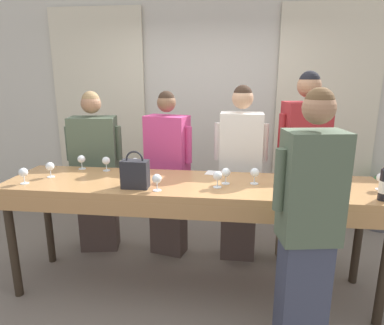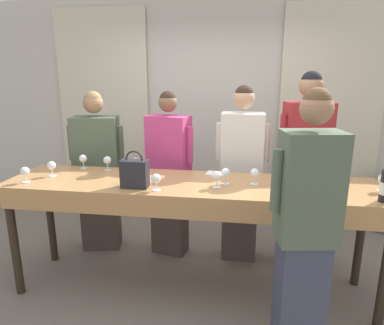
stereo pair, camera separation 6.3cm
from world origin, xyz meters
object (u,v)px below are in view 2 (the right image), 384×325
Objects in this scene: wine_glass_front_left at (340,177)px; wine_glass_center_right at (52,166)px; wine_glass_near_host at (217,177)px; wine_glass_by_bottle at (383,180)px; wine_glass_center_mid at (226,173)px; guest_pink_top at (169,174)px; guest_cream_sweater at (241,175)px; wine_glass_center_left at (136,162)px; wine_glass_front_mid at (156,179)px; host_pouring at (305,232)px; guest_olive_jacket at (98,173)px; tasting_bar at (190,194)px; wine_glass_front_right at (255,174)px; handbag at (135,173)px; wine_glass_back_mid at (107,161)px; wine_glass_back_left at (83,159)px; guest_striped_shirt at (304,170)px; wine_glass_back_right at (25,172)px.

wine_glass_center_right is at bearing -179.78° from wine_glass_front_left.
wine_glass_by_bottle is at bearing 4.66° from wine_glass_near_host.
guest_pink_top is at bearing 133.90° from wine_glass_center_mid.
wine_glass_front_left is 0.07× the size of guest_cream_sweater.
wine_glass_center_left and wine_glass_center_right have the same top height.
host_pouring reaches higher than wine_glass_front_mid.
wine_glass_center_mid is 1.52m from guest_olive_jacket.
wine_glass_front_right reaches higher than tasting_bar.
host_pouring is at bearing -51.13° from wine_glass_center_mid.
host_pouring is at bearing -43.25° from wine_glass_near_host.
tasting_bar is 1.18m from wine_glass_front_left.
wine_glass_back_mid is at bearing 132.53° from handbag.
wine_glass_back_mid is 0.51m from guest_olive_jacket.
wine_glass_front_mid is at bearing -31.77° from wine_glass_back_left.
wine_glass_back_left is 1.00× the size of wine_glass_near_host.
wine_glass_near_host is 0.07× the size of guest_striped_shirt.
guest_cream_sweater is (-0.75, 0.61, -0.19)m from wine_glass_front_left.
wine_glass_back_mid is 1.00× the size of wine_glass_back_right.
guest_striped_shirt reaches higher than wine_glass_back_right.
wine_glass_back_right is at bearing -154.84° from guest_cream_sweater.
host_pouring is (0.52, -0.65, -0.16)m from wine_glass_center_mid.
wine_glass_center_right is at bearing -148.69° from wine_glass_back_mid.
guest_striped_shirt reaches higher than guest_olive_jacket.
wine_glass_center_mid is at bearing 6.88° from wine_glass_back_right.
wine_glass_center_left is at bearing 154.02° from tasting_bar.
wine_glass_center_right is at bearing -145.67° from guest_pink_top.
wine_glass_center_left is 0.07× the size of host_pouring.
wine_glass_near_host is at bearing 16.48° from wine_glass_front_mid.
wine_glass_near_host is 1.51m from guest_olive_jacket.
guest_olive_jacket is (-1.37, 0.63, -0.23)m from wine_glass_center_mid.
guest_striped_shirt reaches higher than wine_glass_back_left.
wine_glass_center_mid and wine_glass_center_right have the same top height.
host_pouring reaches higher than wine_glass_center_left.
wine_glass_front_mid and wine_glass_front_right have the same top height.
wine_glass_front_mid is 0.07× the size of guest_striped_shirt.
guest_cream_sweater reaches higher than wine_glass_center_mid.
wine_glass_back_left is at bearing 144.27° from handbag.
handbag is 1.59m from wine_glass_front_left.
tasting_bar is at bearing -30.84° from guest_olive_jacket.
wine_glass_back_left is 0.25m from wine_glass_back_mid.
wine_glass_back_right is at bearing -173.12° from wine_glass_center_mid.
wine_glass_back_right is at bearing -151.32° from wine_glass_center_left.
wine_glass_center_left is 0.71m from guest_olive_jacket.
wine_glass_center_right is 1.75m from guest_cream_sweater.
wine_glass_back_right is 0.07× the size of guest_striped_shirt.
wine_glass_back_left is at bearing -170.68° from guest_striped_shirt.
wine_glass_front_mid and wine_glass_center_left have the same top height.
wine_glass_near_host is 0.82m from host_pouring.
handbag is 0.17× the size of host_pouring.
wine_glass_center_right is (-1.74, -0.02, 0.00)m from wine_glass_front_right.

